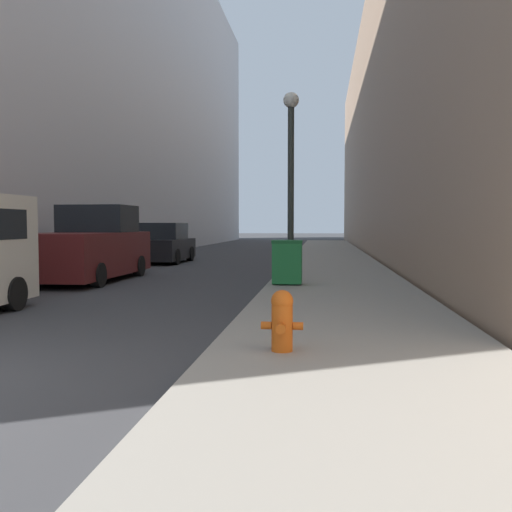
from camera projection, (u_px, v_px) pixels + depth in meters
sidewalk_right at (333, 263)px, 22.61m from camera, size 3.53×60.00×0.16m
building_left_glass at (54, 68)px, 31.74m from camera, size 12.00×60.00×20.70m
building_right_stone at (485, 118)px, 29.25m from camera, size 12.00×60.00×14.17m
fire_hydrant at (282, 319)px, 6.54m from camera, size 0.48×0.37×0.71m
trash_bin at (287, 262)px, 13.83m from camera, size 0.73×0.62×1.08m
lamppost at (291, 171)px, 15.93m from camera, size 0.44×0.44×5.13m
pickup_truck at (88, 248)px, 16.38m from camera, size 2.25×5.25×2.18m
parked_sedan_near at (164, 245)px, 24.02m from camera, size 1.91×4.11×1.68m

